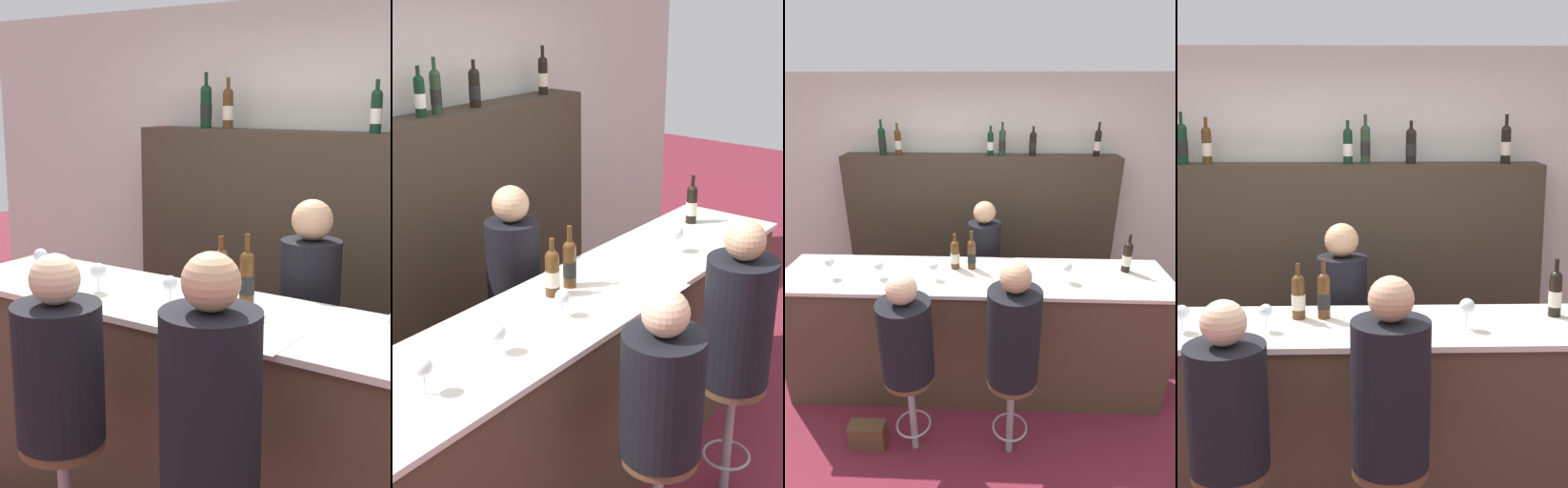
% 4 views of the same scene
% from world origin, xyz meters
% --- Properties ---
extents(bar_counter, '(3.09, 0.67, 1.09)m').
position_xyz_m(bar_counter, '(0.00, 0.32, 0.55)').
color(bar_counter, '#473828').
rests_on(bar_counter, ground_plane).
extents(back_bar_cabinet, '(2.90, 0.28, 1.80)m').
position_xyz_m(back_bar_cabinet, '(0.00, 1.65, 0.90)').
color(back_bar_cabinet, '#382D23').
rests_on(back_bar_cabinet, ground_plane).
extents(wine_bottle_counter_0, '(0.07, 0.07, 0.30)m').
position_xyz_m(wine_bottle_counter_0, '(-0.16, 0.43, 1.21)').
color(wine_bottle_counter_0, '#4C2D14').
rests_on(wine_bottle_counter_0, bar_counter).
extents(wine_bottle_counter_1, '(0.07, 0.07, 0.33)m').
position_xyz_m(wine_bottle_counter_1, '(-0.02, 0.43, 1.22)').
color(wine_bottle_counter_1, '#4C2D14').
rests_on(wine_bottle_counter_1, bar_counter).
extents(wine_bottle_counter_2, '(0.07, 0.07, 0.32)m').
position_xyz_m(wine_bottle_counter_2, '(1.22, 0.43, 1.22)').
color(wine_bottle_counter_2, black).
rests_on(wine_bottle_counter_2, bar_counter).
extents(wine_bottle_backbar_2, '(0.07, 0.07, 0.30)m').
position_xyz_m(wine_bottle_backbar_2, '(0.11, 1.65, 1.92)').
color(wine_bottle_backbar_2, black).
rests_on(wine_bottle_backbar_2, back_bar_cabinet).
extents(wine_bottle_backbar_3, '(0.07, 0.07, 0.33)m').
position_xyz_m(wine_bottle_backbar_3, '(0.23, 1.65, 1.93)').
color(wine_bottle_backbar_3, '#233823').
rests_on(wine_bottle_backbar_3, back_bar_cabinet).
extents(wine_bottle_backbar_4, '(0.07, 0.07, 0.29)m').
position_xyz_m(wine_bottle_backbar_4, '(0.54, 1.65, 1.92)').
color(wine_bottle_backbar_4, black).
rests_on(wine_bottle_backbar_4, back_bar_cabinet).
extents(wine_bottle_backbar_5, '(0.07, 0.07, 0.34)m').
position_xyz_m(wine_bottle_backbar_5, '(1.20, 1.65, 1.93)').
color(wine_bottle_backbar_5, black).
rests_on(wine_bottle_backbar_5, back_bar_cabinet).
extents(wine_glass_0, '(0.07, 0.07, 0.16)m').
position_xyz_m(wine_glass_0, '(-1.11, 0.25, 1.21)').
color(wine_glass_0, silver).
rests_on(wine_glass_0, bar_counter).
extents(wine_glass_1, '(0.08, 0.08, 0.14)m').
position_xyz_m(wine_glass_1, '(-0.73, 0.25, 1.18)').
color(wine_glass_1, silver).
rests_on(wine_glass_1, bar_counter).
extents(wine_glass_2, '(0.07, 0.07, 0.14)m').
position_xyz_m(wine_glass_2, '(-0.31, 0.25, 1.19)').
color(wine_glass_2, silver).
rests_on(wine_glass_2, bar_counter).
extents(wine_glass_3, '(0.08, 0.08, 0.16)m').
position_xyz_m(wine_glass_3, '(0.71, 0.25, 1.20)').
color(wine_glass_3, silver).
rests_on(wine_glass_3, bar_counter).
extents(tasting_menu, '(0.21, 0.30, 0.00)m').
position_xyz_m(tasting_menu, '(0.26, 0.10, 1.09)').
color(tasting_menu, white).
rests_on(tasting_menu, bar_counter).
extents(bar_stool_left, '(0.34, 0.34, 0.68)m').
position_xyz_m(bar_stool_left, '(-0.40, -0.36, 0.52)').
color(bar_stool_left, gray).
rests_on(bar_stool_left, ground_plane).
extents(guest_seated_left, '(0.35, 0.35, 0.75)m').
position_xyz_m(guest_seated_left, '(-0.40, -0.36, 1.00)').
color(guest_seated_left, black).
rests_on(guest_seated_left, bar_stool_left).
extents(bar_stool_right, '(0.34, 0.34, 0.68)m').
position_xyz_m(bar_stool_right, '(0.29, -0.36, 0.52)').
color(bar_stool_right, gray).
rests_on(bar_stool_right, ground_plane).
extents(guest_seated_right, '(0.34, 0.34, 0.84)m').
position_xyz_m(guest_seated_right, '(0.29, -0.36, 1.05)').
color(guest_seated_right, black).
rests_on(guest_seated_right, bar_stool_right).
extents(bartender, '(0.30, 0.30, 1.51)m').
position_xyz_m(bartender, '(0.07, 0.92, 0.71)').
color(bartender, black).
rests_on(bartender, ground_plane).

